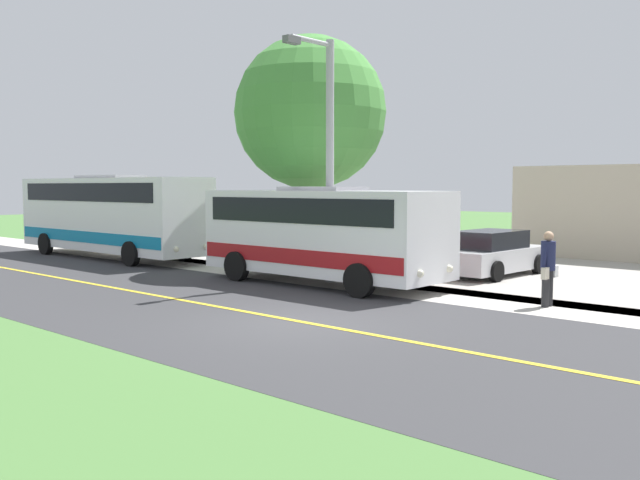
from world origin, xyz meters
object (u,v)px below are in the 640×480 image
object	(u,v)px
transit_bus_rear	(111,213)
parked_car_near	(492,254)
street_light_pole	(327,149)
tree_curbside	(310,113)
pedestrian_with_bags	(548,266)
shuttle_bus_front	(323,231)

from	to	relation	value
transit_bus_rear	parked_car_near	size ratio (longest dim) A/B	2.35
transit_bus_rear	street_light_pole	xyz separation A→B (m)	(-0.40, 11.20, 2.15)
tree_curbside	pedestrian_with_bags	bearing A→B (deg)	77.62
parked_car_near	pedestrian_with_bags	bearing A→B (deg)	40.90
transit_bus_rear	parked_car_near	xyz separation A→B (m)	(-5.21, 14.04, -1.12)
shuttle_bus_front	street_light_pole	world-z (taller)	street_light_pole
street_light_pole	parked_car_near	distance (m)	6.47
street_light_pole	parked_car_near	size ratio (longest dim) A/B	1.60
pedestrian_with_bags	tree_curbside	world-z (taller)	tree_curbside
parked_car_near	tree_curbside	size ratio (longest dim) A/B	0.55
pedestrian_with_bags	parked_car_near	bearing A→B (deg)	-139.10
pedestrian_with_bags	parked_car_near	xyz separation A→B (m)	(-4.39, -3.80, -0.29)
shuttle_bus_front	tree_curbside	distance (m)	5.72
parked_car_near	street_light_pole	bearing A→B (deg)	-30.54
transit_bus_rear	tree_curbside	distance (m)	9.42
shuttle_bus_front	pedestrian_with_bags	bearing A→B (deg)	96.49
shuttle_bus_front	transit_bus_rear	world-z (taller)	transit_bus_rear
pedestrian_with_bags	tree_curbside	xyz separation A→B (m)	(-2.12, -9.65, 4.43)
shuttle_bus_front	parked_car_near	bearing A→B (deg)	152.08
pedestrian_with_bags	tree_curbside	distance (m)	10.83
shuttle_bus_front	street_light_pole	distance (m)	2.41
shuttle_bus_front	pedestrian_with_bags	size ratio (longest dim) A/B	4.33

